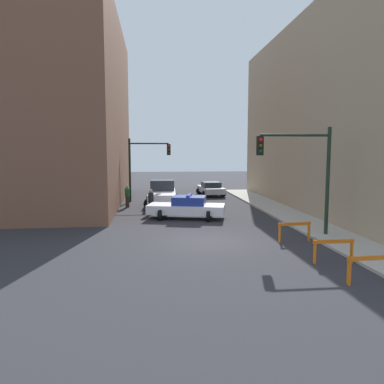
{
  "coord_description": "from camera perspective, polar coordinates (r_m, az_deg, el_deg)",
  "views": [
    {
      "loc": [
        -2.53,
        -16.74,
        4.16
      ],
      "look_at": [
        0.07,
        7.96,
        1.45
      ],
      "focal_mm": 35.0,
      "sensor_mm": 36.0,
      "label": 1
    }
  ],
  "objects": [
    {
      "name": "ground_plane",
      "position": [
        17.43,
        2.54,
        -7.6
      ],
      "size": [
        120.0,
        120.0,
        0.0
      ],
      "primitive_type": "plane",
      "color": "#2D2D33"
    },
    {
      "name": "sidewalk_right",
      "position": [
        19.32,
        21.17,
        -6.46
      ],
      "size": [
        2.4,
        44.0,
        0.12
      ],
      "color": "#B2ADA3",
      "rests_on": "ground_plane"
    },
    {
      "name": "building_corner_left",
      "position": [
        32.31,
        -23.48,
        11.11
      ],
      "size": [
        14.0,
        20.0,
        14.4
      ],
      "color": "brown",
      "rests_on": "ground_plane"
    },
    {
      "name": "building_right",
      "position": [
        29.53,
        27.16,
        10.41
      ],
      "size": [
        12.0,
        28.0,
        13.34
      ],
      "color": "tan",
      "rests_on": "ground_plane"
    },
    {
      "name": "traffic_light_near",
      "position": [
        18.73,
        16.84,
        4.02
      ],
      "size": [
        3.64,
        0.35,
        5.2
      ],
      "color": "black",
      "rests_on": "sidewalk_right"
    },
    {
      "name": "traffic_light_far",
      "position": [
        31.03,
        -7.45,
        4.75
      ],
      "size": [
        3.44,
        0.35,
        5.2
      ],
      "color": "black",
      "rests_on": "ground_plane"
    },
    {
      "name": "police_car",
      "position": [
        23.19,
        -0.78,
        -2.31
      ],
      "size": [
        5.0,
        3.02,
        1.52
      ],
      "rotation": [
        0.0,
        0.0,
        1.34
      ],
      "color": "white",
      "rests_on": "ground_plane"
    },
    {
      "name": "white_truck",
      "position": [
        28.97,
        -4.55,
        -0.25
      ],
      "size": [
        2.8,
        5.48,
        1.9
      ],
      "rotation": [
        0.0,
        0.0,
        -0.04
      ],
      "color": "silver",
      "rests_on": "ground_plane"
    },
    {
      "name": "parked_car_near",
      "position": [
        35.29,
        2.87,
        0.54
      ],
      "size": [
        2.49,
        4.42,
        1.31
      ],
      "rotation": [
        0.0,
        0.0,
        0.08
      ],
      "color": "silver",
      "rests_on": "ground_plane"
    },
    {
      "name": "pedestrian_crossing",
      "position": [
        25.0,
        -6.27,
        -1.41
      ],
      "size": [
        0.5,
        0.5,
        1.66
      ],
      "rotation": [
        0.0,
        0.0,
        5.31
      ],
      "color": "black",
      "rests_on": "ground_plane"
    },
    {
      "name": "pedestrian_corner",
      "position": [
        28.27,
        -9.84,
        -0.58
      ],
      "size": [
        0.42,
        0.42,
        1.66
      ],
      "rotation": [
        0.0,
        0.0,
        0.18
      ],
      "color": "#382D23",
      "rests_on": "ground_plane"
    },
    {
      "name": "barrier_front",
      "position": [
        13.22,
        25.53,
        -9.96
      ],
      "size": [
        1.6,
        0.25,
        0.9
      ],
      "rotation": [
        0.0,
        0.0,
        0.06
      ],
      "color": "orange",
      "rests_on": "ground_plane"
    },
    {
      "name": "barrier_mid",
      "position": [
        15.0,
        20.76,
        -7.86
      ],
      "size": [
        1.6,
        0.16,
        0.9
      ],
      "rotation": [
        0.0,
        0.0,
        -0.0
      ],
      "color": "orange",
      "rests_on": "ground_plane"
    },
    {
      "name": "barrier_back",
      "position": [
        17.96,
        15.35,
        -5.39
      ],
      "size": [
        1.6,
        0.27,
        0.9
      ],
      "rotation": [
        0.0,
        0.0,
        0.07
      ],
      "color": "orange",
      "rests_on": "ground_plane"
    }
  ]
}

